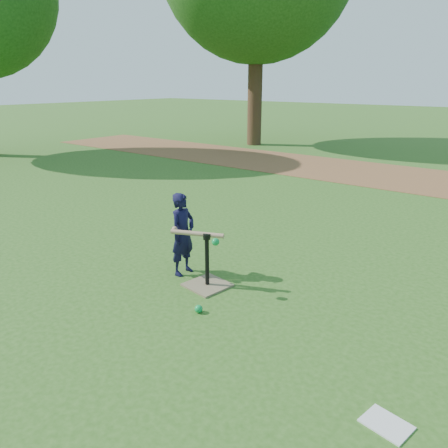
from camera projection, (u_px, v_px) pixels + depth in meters
The scene contains 7 objects.
ground at pixel (187, 293), 4.69m from camera, with size 80.00×80.00×0.00m, color #285116.
dirt_strip at pixel (403, 178), 10.29m from camera, with size 24.00×3.00×0.01m, color brown.
child at pixel (183, 234), 5.05m from camera, with size 0.36×0.23×0.98m, color black.
wiffle_ball_ground at pixel (199, 309), 4.29m from camera, with size 0.08×0.08×0.08m, color #0D8F3F.
clipboard at pixel (386, 424), 2.90m from camera, with size 0.30×0.23×0.01m, color silver.
batting_tee at pixel (207, 277), 4.83m from camera, with size 0.49×0.49×0.61m.
swing_action at pixel (198, 235), 4.70m from camera, with size 0.68×0.28×0.08m.
Camera 1 is at (2.93, -3.07, 2.18)m, focal length 35.00 mm.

